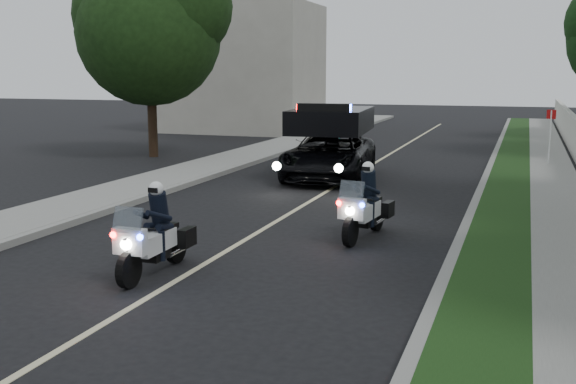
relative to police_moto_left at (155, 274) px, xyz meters
name	(u,v)px	position (x,y,z in m)	size (l,w,h in m)	color
ground	(179,279)	(0.52, -0.13, 0.00)	(120.00, 120.00, 0.00)	black
curb_right	(481,189)	(4.62, 9.87, 0.07)	(0.20, 60.00, 0.15)	gray
grass_verge	(507,191)	(5.32, 9.87, 0.08)	(1.20, 60.00, 0.16)	#193814
sidewalk_right	(558,193)	(6.62, 9.87, 0.08)	(1.40, 60.00, 0.16)	gray
curb_left	(216,175)	(-3.58, 9.87, 0.07)	(0.20, 60.00, 0.15)	gray
sidewalk_left	(185,173)	(-4.68, 9.87, 0.08)	(2.00, 60.00, 0.16)	gray
building_far	(243,69)	(-9.48, 25.87, 3.50)	(8.00, 6.00, 7.00)	#A8A396
lane_marking	(340,184)	(0.52, 9.87, 0.00)	(0.12, 50.00, 0.01)	#BFB78C
police_moto_left	(155,274)	(0.00, 0.00, 0.00)	(0.64, 1.83, 1.55)	silver
police_moto_right	(364,238)	(2.73, 3.59, 0.00)	(0.64, 1.83, 1.55)	silver
police_suv	(329,178)	(-0.12, 10.92, 0.00)	(2.44, 5.28, 2.56)	black
bicycle	(333,150)	(-2.11, 18.50, 0.00)	(0.56, 1.62, 0.85)	black
cyclist	(333,150)	(-2.11, 18.50, 0.00)	(0.58, 0.38, 1.60)	black
sign_post	(548,168)	(6.52, 15.68, 0.00)	(0.33, 0.33, 2.10)	#A1170B
tree_left_near	(154,157)	(-8.19, 13.80, 0.00)	(5.58, 5.58, 9.30)	#183612
tree_left_far	(274,128)	(-8.63, 28.51, 0.00)	(5.20, 5.20, 8.66)	black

